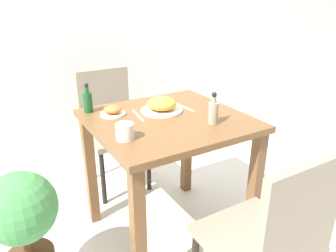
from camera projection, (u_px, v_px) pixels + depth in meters
ground_plane at (168, 231)px, 2.09m from camera, size 16.00×16.00×0.00m
wall_back at (86, 7)px, 2.63m from camera, size 8.00×0.05×2.60m
dining_table at (168, 141)px, 1.85m from camera, size 0.82×0.79×0.77m
chair_near at (271, 237)px, 1.32m from camera, size 0.42×0.42×0.89m
chair_far at (111, 123)px, 2.46m from camera, size 0.42×0.42×0.89m
food_plate at (162, 105)px, 1.87m from camera, size 0.24×0.24×0.08m
side_plate at (113, 111)px, 1.82m from camera, size 0.14×0.14×0.05m
drink_cup at (125, 131)px, 1.52m from camera, size 0.09×0.09×0.08m
sauce_bottle at (88, 101)px, 1.85m from camera, size 0.05×0.05×0.17m
condiment_bottle at (213, 112)px, 1.69m from camera, size 0.05×0.05×0.17m
fork_utensil at (138, 116)px, 1.82m from camera, size 0.03×0.19×0.00m
spoon_utensil at (183, 107)px, 1.96m from camera, size 0.02×0.20×0.00m
potted_plant_left at (24, 227)px, 1.49m from camera, size 0.33×0.33×0.69m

